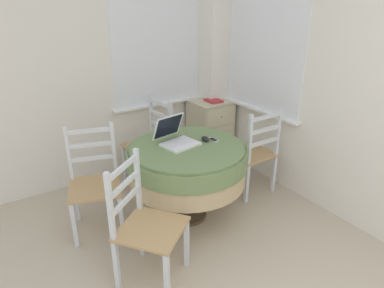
# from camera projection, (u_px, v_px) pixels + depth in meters

# --- Properties ---
(corner_room_shell) EXTENTS (4.20, 5.18, 2.55)m
(corner_room_shell) POSITION_uv_depth(u_px,v_px,m) (227.00, 79.00, 2.94)
(corner_room_shell) COLOR white
(corner_room_shell) RESTS_ON ground_plane
(round_dining_table) EXTENTS (1.07, 1.07, 0.72)m
(round_dining_table) POSITION_uv_depth(u_px,v_px,m) (187.00, 162.00, 3.06)
(round_dining_table) COLOR #4C3D2D
(round_dining_table) RESTS_ON ground_plane
(laptop) EXTENTS (0.36, 0.38, 0.24)m
(laptop) POSITION_uv_depth(u_px,v_px,m) (176.00, 138.00, 3.04)
(laptop) COLOR white
(laptop) RESTS_ON round_dining_table
(computer_mouse) EXTENTS (0.06, 0.09, 0.05)m
(computer_mouse) POSITION_uv_depth(u_px,v_px,m) (205.00, 139.00, 3.09)
(computer_mouse) COLOR black
(computer_mouse) RESTS_ON round_dining_table
(cell_phone) EXTENTS (0.06, 0.12, 0.01)m
(cell_phone) POSITION_uv_depth(u_px,v_px,m) (213.00, 140.00, 3.12)
(cell_phone) COLOR #B2B7BC
(cell_phone) RESTS_ON round_dining_table
(dining_chair_near_back_window) EXTENTS (0.48, 0.48, 0.94)m
(dining_chair_near_back_window) POSITION_uv_depth(u_px,v_px,m) (151.00, 143.00, 3.76)
(dining_chair_near_back_window) COLOR tan
(dining_chair_near_back_window) RESTS_ON ground_plane
(dining_chair_near_right_window) EXTENTS (0.44, 0.44, 0.94)m
(dining_chair_near_right_window) POSITION_uv_depth(u_px,v_px,m) (253.00, 153.00, 3.53)
(dining_chair_near_right_window) COLOR tan
(dining_chair_near_right_window) RESTS_ON ground_plane
(dining_chair_camera_near) EXTENTS (0.61, 0.61, 0.94)m
(dining_chair_camera_near) POSITION_uv_depth(u_px,v_px,m) (145.00, 225.00, 2.41)
(dining_chair_camera_near) COLOR tan
(dining_chair_camera_near) RESTS_ON ground_plane
(dining_chair_left_flank) EXTENTS (0.55, 0.54, 0.94)m
(dining_chair_left_flank) POSITION_uv_depth(u_px,v_px,m) (95.00, 183.00, 2.96)
(dining_chair_left_flank) COLOR tan
(dining_chair_left_flank) RESTS_ON ground_plane
(corner_cabinet) EXTENTS (0.47, 0.47, 0.77)m
(corner_cabinet) POSITION_uv_depth(u_px,v_px,m) (210.00, 130.00, 4.31)
(corner_cabinet) COLOR beige
(corner_cabinet) RESTS_ON ground_plane
(book_on_cabinet) EXTENTS (0.16, 0.20, 0.02)m
(book_on_cabinet) POSITION_uv_depth(u_px,v_px,m) (213.00, 101.00, 4.11)
(book_on_cabinet) COLOR #BC3338
(book_on_cabinet) RESTS_ON corner_cabinet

